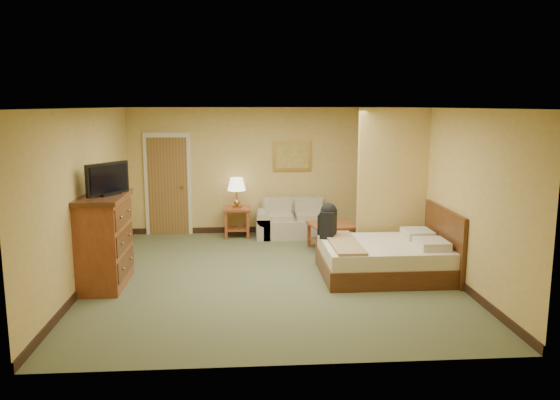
{
  "coord_description": "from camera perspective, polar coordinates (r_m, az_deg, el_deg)",
  "views": [
    {
      "loc": [
        -0.45,
        -8.22,
        2.64
      ],
      "look_at": [
        0.18,
        0.6,
        1.1
      ],
      "focal_mm": 35.0,
      "sensor_mm": 36.0,
      "label": 1
    }
  ],
  "objects": [
    {
      "name": "ceiling",
      "position": [
        8.23,
        -0.97,
        9.58
      ],
      "size": [
        6.0,
        6.0,
        0.0
      ],
      "primitive_type": "plane",
      "rotation": [
        3.14,
        0.0,
        0.0
      ],
      "color": "white",
      "rests_on": "back_wall"
    },
    {
      "name": "side_table",
      "position": [
        11.1,
        -4.52,
        -1.83
      ],
      "size": [
        0.55,
        0.55,
        0.6
      ],
      "color": "brown",
      "rests_on": "floor"
    },
    {
      "name": "dresser",
      "position": [
        8.43,
        -17.91,
        -4.03
      ],
      "size": [
        0.67,
        1.27,
        1.36
      ],
      "color": "brown",
      "rests_on": "floor"
    },
    {
      "name": "partition",
      "position": [
        9.6,
        11.66,
        1.64
      ],
      "size": [
        1.2,
        0.15,
        2.6
      ],
      "primitive_type": "cube",
      "color": "tan",
      "rests_on": "floor"
    },
    {
      "name": "bed",
      "position": [
        8.76,
        11.16,
        -5.9
      ],
      "size": [
        1.95,
        1.63,
        1.06
      ],
      "color": "#442210",
      "rests_on": "floor"
    },
    {
      "name": "loveseat",
      "position": [
        11.1,
        1.44,
        -2.56
      ],
      "size": [
        1.53,
        0.71,
        0.77
      ],
      "color": "tan",
      "rests_on": "floor"
    },
    {
      "name": "right_wall",
      "position": [
        8.92,
        16.97,
        0.8
      ],
      "size": [
        0.02,
        6.0,
        2.6
      ],
      "primitive_type": "cube",
      "color": "tan",
      "rests_on": "floor"
    },
    {
      "name": "back_wall",
      "position": [
        11.31,
        -1.79,
        3.06
      ],
      "size": [
        5.5,
        0.02,
        2.6
      ],
      "primitive_type": "cube",
      "color": "tan",
      "rests_on": "floor"
    },
    {
      "name": "baseboard",
      "position": [
        11.51,
        -1.76,
        -3.08
      ],
      "size": [
        5.5,
        0.02,
        0.12
      ],
      "primitive_type": "cube",
      "color": "black",
      "rests_on": "floor"
    },
    {
      "name": "table_lamp",
      "position": [
        10.98,
        -4.56,
        1.57
      ],
      "size": [
        0.37,
        0.37,
        0.61
      ],
      "color": "#A6783D",
      "rests_on": "side_table"
    },
    {
      "name": "wall_picture",
      "position": [
        11.29,
        1.27,
        4.58
      ],
      "size": [
        0.8,
        0.04,
        0.62
      ],
      "color": "#B78E3F",
      "rests_on": "back_wall"
    },
    {
      "name": "door",
      "position": [
        11.4,
        -11.62,
        1.56
      ],
      "size": [
        0.94,
        0.16,
        2.1
      ],
      "color": "beige",
      "rests_on": "floor"
    },
    {
      "name": "left_wall",
      "position": [
        8.64,
        -19.48,
        0.37
      ],
      "size": [
        0.02,
        6.0,
        2.6
      ],
      "primitive_type": "cube",
      "color": "tan",
      "rests_on": "floor"
    },
    {
      "name": "coffee_table",
      "position": [
        10.08,
        5.41,
        -3.27
      ],
      "size": [
        0.9,
        0.9,
        0.5
      ],
      "rotation": [
        0.0,
        0.0,
        0.18
      ],
      "color": "brown",
      "rests_on": "floor"
    },
    {
      "name": "tv",
      "position": [
        8.25,
        -17.57,
        2.02
      ],
      "size": [
        0.47,
        0.68,
        0.47
      ],
      "rotation": [
        0.0,
        0.0,
        -0.58
      ],
      "color": "black",
      "rests_on": "dresser"
    },
    {
      "name": "floor",
      "position": [
        8.65,
        -0.92,
        -7.91
      ],
      "size": [
        6.0,
        6.0,
        0.0
      ],
      "primitive_type": "plane",
      "color": "#52593A",
      "rests_on": "ground"
    },
    {
      "name": "backpack",
      "position": [
        8.87,
        5.09,
        -2.02
      ],
      "size": [
        0.32,
        0.39,
        0.57
      ],
      "rotation": [
        0.0,
        0.0,
        -0.36
      ],
      "color": "black",
      "rests_on": "bed"
    }
  ]
}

